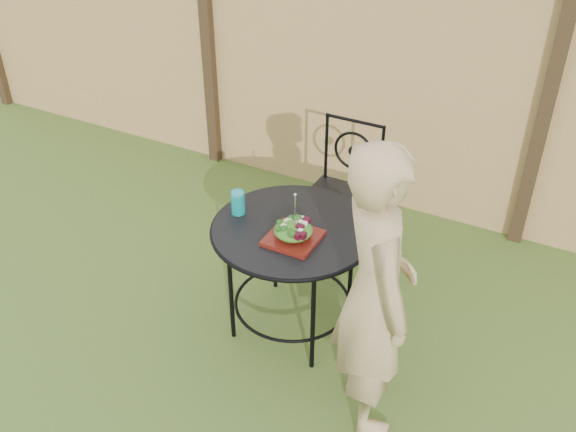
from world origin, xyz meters
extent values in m
plane|color=#2D4B18|center=(0.00, 0.00, 0.00)|extent=(60.00, 60.00, 0.00)
cube|color=tan|center=(0.00, 2.20, 0.90)|extent=(8.00, 0.05, 1.80)
cube|color=black|center=(-1.30, 2.15, 0.95)|extent=(0.09, 0.09, 1.90)
cube|color=black|center=(1.30, 2.15, 0.95)|extent=(0.09, 0.09, 1.90)
cylinder|color=black|center=(0.27, 0.60, 0.71)|extent=(0.90, 0.90, 0.02)
torus|color=black|center=(0.27, 0.60, 0.71)|extent=(0.92, 0.92, 0.02)
torus|color=black|center=(0.27, 0.60, 0.18)|extent=(0.70, 0.70, 0.02)
cylinder|color=black|center=(0.53, 0.86, 0.35)|extent=(0.03, 0.03, 0.71)
cylinder|color=black|center=(0.01, 0.86, 0.35)|extent=(0.03, 0.03, 0.71)
cylinder|color=black|center=(0.01, 0.34, 0.35)|extent=(0.03, 0.03, 0.71)
cylinder|color=black|center=(0.53, 0.34, 0.35)|extent=(0.03, 0.03, 0.71)
cube|color=black|center=(0.21, 1.38, 0.45)|extent=(0.46, 0.46, 0.03)
cylinder|color=black|center=(0.21, 1.59, 0.94)|extent=(0.42, 0.02, 0.02)
torus|color=black|center=(0.21, 1.59, 0.72)|extent=(0.28, 0.02, 0.28)
cylinder|color=black|center=(0.01, 1.18, 0.22)|extent=(0.02, 0.02, 0.44)
cylinder|color=black|center=(0.41, 1.18, 0.22)|extent=(0.02, 0.02, 0.44)
cylinder|color=black|center=(0.01, 1.58, 0.22)|extent=(0.02, 0.02, 0.44)
cylinder|color=black|center=(0.41, 1.58, 0.22)|extent=(0.02, 0.02, 0.44)
cylinder|color=black|center=(0.01, 1.59, 0.70)|extent=(0.02, 0.02, 0.50)
cylinder|color=black|center=(0.41, 1.59, 0.70)|extent=(0.02, 0.02, 0.50)
imported|color=tan|center=(0.91, 0.20, 0.80)|extent=(0.66, 0.69, 1.59)
cube|color=#470C0A|center=(0.33, 0.49, 0.74)|extent=(0.27, 0.27, 0.02)
ellipsoid|color=#235614|center=(0.33, 0.49, 0.79)|extent=(0.21, 0.21, 0.08)
cylinder|color=silver|center=(0.34, 0.49, 0.92)|extent=(0.01, 0.01, 0.18)
cylinder|color=#0C8F92|center=(-0.07, 0.58, 0.79)|extent=(0.08, 0.08, 0.14)
camera|label=1|loc=(1.61, -1.99, 2.76)|focal=40.00mm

